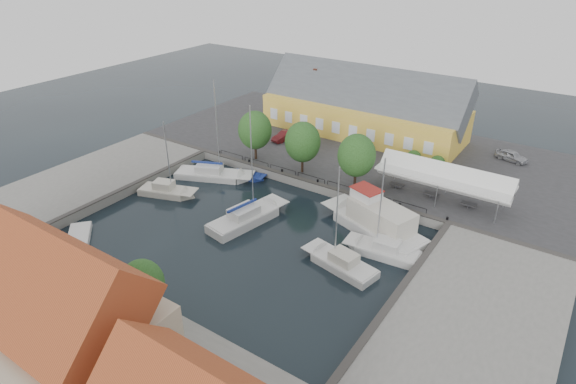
% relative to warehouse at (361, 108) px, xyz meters
% --- Properties ---
extents(ground, '(140.00, 140.00, 0.00)m').
position_rel_warehouse_xyz_m(ground, '(2.60, -28.36, -4.43)').
color(ground, black).
rests_on(ground, ground).
extents(north_quay, '(56.00, 26.00, 1.00)m').
position_rel_warehouse_xyz_m(north_quay, '(2.60, -5.36, -3.93)').
color(north_quay, '#2D2D30').
rests_on(north_quay, ground).
extents(west_quay, '(12.00, 24.00, 1.00)m').
position_rel_warehouse_xyz_m(west_quay, '(-19.40, -30.36, -3.93)').
color(west_quay, slate).
rests_on(west_quay, ground).
extents(east_quay, '(12.00, 24.00, 1.00)m').
position_rel_warehouse_xyz_m(east_quay, '(24.60, -30.36, -3.93)').
color(east_quay, slate).
rests_on(east_quay, ground).
extents(south_bank, '(56.00, 14.00, 1.00)m').
position_rel_warehouse_xyz_m(south_bank, '(2.60, -49.36, -3.93)').
color(south_bank, slate).
rests_on(south_bank, ground).
extents(quay_edge_fittings, '(56.00, 24.72, 0.40)m').
position_rel_warehouse_xyz_m(quay_edge_fittings, '(2.62, -23.61, -3.37)').
color(quay_edge_fittings, '#383533').
rests_on(quay_edge_fittings, north_quay).
extents(warehouse, '(28.56, 14.00, 9.55)m').
position_rel_warehouse_xyz_m(warehouse, '(0.00, 0.00, 0.00)').
color(warehouse, gold).
rests_on(warehouse, north_quay).
extents(tent_canopy, '(14.00, 4.00, 2.83)m').
position_rel_warehouse_xyz_m(tent_canopy, '(16.60, -13.86, -0.74)').
color(tent_canopy, white).
rests_on(tent_canopy, north_quay).
extents(quay_trees, '(18.20, 4.20, 6.30)m').
position_rel_warehouse_xyz_m(quay_trees, '(0.60, -16.36, 0.45)').
color(quay_trees, black).
rests_on(quay_trees, north_quay).
extents(car_silver, '(4.28, 2.58, 1.36)m').
position_rel_warehouse_xyz_m(car_silver, '(20.62, 1.22, -2.75)').
color(car_silver, '#9B9CA2').
rests_on(car_silver, north_quay).
extents(car_red, '(2.02, 4.05, 1.28)m').
position_rel_warehouse_xyz_m(car_red, '(-7.01, -9.08, -2.79)').
color(car_red, '#591416').
rests_on(car_red, north_quay).
extents(center_sailboat, '(4.40, 9.65, 12.81)m').
position_rel_warehouse_xyz_m(center_sailboat, '(1.22, -27.84, -4.06)').
color(center_sailboat, silver).
rests_on(center_sailboat, ground).
extents(trawler, '(12.23, 7.09, 5.00)m').
position_rel_warehouse_xyz_m(trawler, '(12.95, -22.17, -3.41)').
color(trawler, silver).
rests_on(trawler, ground).
extents(east_boat_a, '(7.25, 2.98, 10.19)m').
position_rel_warehouse_xyz_m(east_boat_a, '(15.23, -25.33, -4.17)').
color(east_boat_a, silver).
rests_on(east_boat_a, ground).
extents(east_boat_b, '(7.60, 3.83, 10.16)m').
position_rel_warehouse_xyz_m(east_boat_b, '(12.90, -29.23, -4.17)').
color(east_boat_b, silver).
rests_on(east_boat_b, ground).
extents(west_boat_a, '(9.84, 6.35, 12.65)m').
position_rel_warehouse_xyz_m(west_boat_a, '(-8.75, -22.01, -4.16)').
color(west_boat_a, silver).
rests_on(west_boat_a, ground).
extents(west_boat_b, '(7.00, 4.32, 9.40)m').
position_rel_warehouse_xyz_m(west_boat_b, '(-10.09, -28.24, -4.17)').
color(west_boat_b, beige).
rests_on(west_boat_b, ground).
extents(launch_sw, '(5.17, 4.84, 0.98)m').
position_rel_warehouse_xyz_m(launch_sw, '(-10.24, -39.54, -4.34)').
color(launch_sw, silver).
rests_on(launch_sw, ground).
extents(launch_nw, '(4.51, 2.44, 0.88)m').
position_rel_warehouse_xyz_m(launch_nw, '(-5.18, -19.63, -4.34)').
color(launch_nw, navy).
rests_on(launch_nw, ground).
extents(townhouses, '(36.30, 8.50, 12.00)m').
position_rel_warehouse_xyz_m(townhouses, '(4.52, -51.60, 1.40)').
color(townhouses, tan).
rests_on(townhouses, south_bank).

